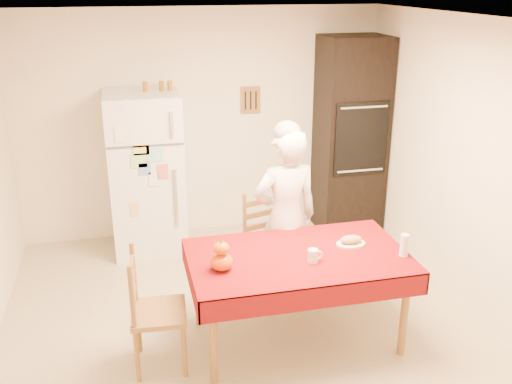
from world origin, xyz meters
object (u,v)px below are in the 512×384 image
object	(u,v)px
wine_glass	(404,245)
chair_left	(150,307)
chair_far	(267,239)
oven_cabinet	(350,136)
coffee_mug	(313,256)
bread_plate	(351,244)
seated_woman	(286,219)
pumpkin_lower	(222,262)
dining_table	(298,263)
refrigerator	(146,174)

from	to	relation	value
wine_glass	chair_left	bearing A→B (deg)	176.46
chair_far	chair_left	world-z (taller)	same
oven_cabinet	chair_far	world-z (taller)	oven_cabinet
coffee_mug	wine_glass	world-z (taller)	wine_glass
oven_cabinet	bread_plate	bearing A→B (deg)	-111.43
seated_woman	pumpkin_lower	world-z (taller)	seated_woman
dining_table	pumpkin_lower	distance (m)	0.64
refrigerator	oven_cabinet	xyz separation A→B (m)	(2.28, 0.05, 0.25)
oven_cabinet	pumpkin_lower	size ratio (longest dim) A/B	12.78
oven_cabinet	chair_far	xyz separation A→B (m)	(-1.26, -1.17, -0.59)
seated_woman	bread_plate	world-z (taller)	seated_woman
refrigerator	coffee_mug	bearing A→B (deg)	-62.03
chair_left	bread_plate	size ratio (longest dim) A/B	3.96
coffee_mug	bread_plate	distance (m)	0.44
pumpkin_lower	wine_glass	distance (m)	1.41
chair_left	pumpkin_lower	distance (m)	0.63
dining_table	pumpkin_lower	xyz separation A→B (m)	(-0.62, -0.10, 0.13)
chair_left	seated_woman	world-z (taller)	seated_woman
oven_cabinet	coffee_mug	size ratio (longest dim) A/B	22.00
seated_woman	bread_plate	bearing A→B (deg)	121.31
wine_glass	bread_plate	bearing A→B (deg)	141.02
seated_woman	bread_plate	distance (m)	0.66
chair_far	dining_table	bearing A→B (deg)	-104.87
chair_left	wine_glass	world-z (taller)	chair_left
chair_far	wine_glass	bearing A→B (deg)	-68.81
chair_left	wine_glass	bearing A→B (deg)	-89.67
seated_woman	pumpkin_lower	xyz separation A→B (m)	(-0.69, -0.69, 0.02)
dining_table	seated_woman	world-z (taller)	seated_woman
oven_cabinet	seated_woman	xyz separation A→B (m)	(-1.16, -1.43, -0.29)
wine_glass	coffee_mug	bearing A→B (deg)	175.00
refrigerator	chair_far	distance (m)	1.56
bread_plate	chair_far	bearing A→B (deg)	121.83
seated_woman	dining_table	bearing A→B (deg)	77.89
bread_plate	dining_table	bearing A→B (deg)	-171.59
refrigerator	bread_plate	xyz separation A→B (m)	(1.51, -1.91, -0.08)
refrigerator	wine_glass	xyz separation A→B (m)	(1.84, -2.18, -0.00)
oven_cabinet	wine_glass	size ratio (longest dim) A/B	12.50
chair_left	wine_glass	distance (m)	1.98
chair_far	bread_plate	bearing A→B (deg)	-74.76
coffee_mug	chair_left	bearing A→B (deg)	177.31
dining_table	coffee_mug	bearing A→B (deg)	-60.93
dining_table	chair_far	world-z (taller)	chair_far
chair_left	chair_far	bearing A→B (deg)	-46.70
seated_woman	wine_glass	size ratio (longest dim) A/B	9.21
wine_glass	bread_plate	size ratio (longest dim) A/B	0.73
coffee_mug	pumpkin_lower	distance (m)	0.69
seated_woman	chair_far	bearing A→B (deg)	-75.44
bread_plate	oven_cabinet	bearing A→B (deg)	68.57
refrigerator	seated_woman	size ratio (longest dim) A/B	1.05
seated_woman	coffee_mug	size ratio (longest dim) A/B	16.21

